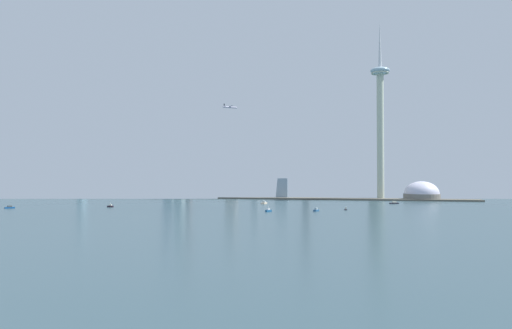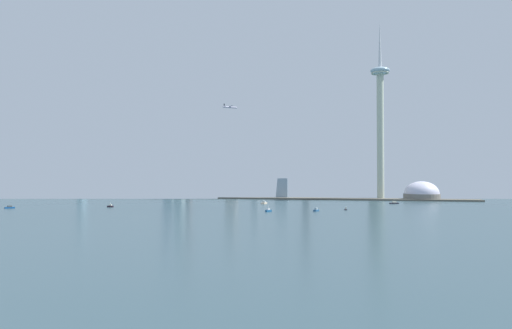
{
  "view_description": "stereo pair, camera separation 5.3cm",
  "coord_description": "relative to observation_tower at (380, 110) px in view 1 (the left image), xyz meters",
  "views": [
    {
      "loc": [
        276.58,
        -541.88,
        49.37
      ],
      "look_at": [
        52.58,
        426.07,
        71.75
      ],
      "focal_mm": 33.53,
      "sensor_mm": 36.0,
      "label": 1
    },
    {
      "loc": [
        276.63,
        -541.87,
        49.37
      ],
      "look_at": [
        52.58,
        426.07,
        71.75
      ],
      "focal_mm": 33.53,
      "sensor_mm": 36.0,
      "label": 2
    }
  ],
  "objects": [
    {
      "name": "skyscraper_1",
      "position": [
        -160.51,
        74.49,
        -97.35
      ],
      "size": [
        14.86,
        18.07,
        169.93
      ],
      "color": "slate",
      "rests_on": "ground"
    },
    {
      "name": "skyscraper_3",
      "position": [
        -317.86,
        15.88,
        -133.92
      ],
      "size": [
        21.02,
        27.91,
        103.79
      ],
      "color": "#A59A93",
      "rests_on": "ground"
    },
    {
      "name": "boat_3",
      "position": [
        -546.4,
        -385.61,
        -180.8
      ],
      "size": [
        12.04,
        13.56,
        4.15
      ],
      "rotation": [
        0.0,
        0.0,
        4.05
      ],
      "color": "navy",
      "rests_on": "ground"
    },
    {
      "name": "skyscraper_9",
      "position": [
        -501.77,
        94.14,
        -97.06
      ],
      "size": [
        16.21,
        25.3,
        170.52
      ],
      "color": "#A3ABC9",
      "rests_on": "ground"
    },
    {
      "name": "boat_0",
      "position": [
        -56.9,
        -306.21,
        -180.9
      ],
      "size": [
        4.2,
        7.83,
        3.94
      ],
      "rotation": [
        0.0,
        0.0,
        4.97
      ],
      "color": "black",
      "rests_on": "ground"
    },
    {
      "name": "observation_tower",
      "position": [
        0.0,
        0.0,
        0.0
      ],
      "size": [
        38.83,
        38.83,
        366.25
      ],
      "color": "beige",
      "rests_on": "ground"
    },
    {
      "name": "boat_6",
      "position": [
        -157.67,
        -361.95,
        -180.61
      ],
      "size": [
        8.02,
        9.87,
        8.05
      ],
      "rotation": [
        0.0,
        0.0,
        1.01
      ],
      "color": "#195284",
      "rests_on": "ground"
    },
    {
      "name": "skyscraper_5",
      "position": [
        -201.85,
        -1.76,
        -159.43
      ],
      "size": [
        26.49,
        20.01,
        50.23
      ],
      "color": "#90A6B9",
      "rests_on": "ground"
    },
    {
      "name": "skyscraper_7",
      "position": [
        -710.05,
        51.97,
        -127.3
      ],
      "size": [
        13.04,
        23.24,
        115.65
      ],
      "color": "#8EAEC0",
      "rests_on": "ground"
    },
    {
      "name": "airplane",
      "position": [
        -300.92,
        -53.48,
        7.35
      ],
      "size": [
        27.77,
        28.58,
        8.49
      ],
      "rotation": [
        0.0,
        0.0,
        0.66
      ],
      "color": "#B4B0CA"
    },
    {
      "name": "boat_2",
      "position": [
        -414.45,
        -327.09,
        -180.66
      ],
      "size": [
        9.59,
        3.42,
        8.22
      ],
      "rotation": [
        0.0,
        0.0,
        6.27
      ],
      "color": "black",
      "rests_on": "ground"
    },
    {
      "name": "skyscraper_8",
      "position": [
        -453.0,
        -8.54,
        -146.02
      ],
      "size": [
        14.5,
        26.15,
        77.89
      ],
      "color": "#89A2B3",
      "rests_on": "ground"
    },
    {
      "name": "boat_1",
      "position": [
        -95.37,
        -339.41,
        -180.55
      ],
      "size": [
        7.55,
        11.13,
        4.89
      ],
      "rotation": [
        0.0,
        0.0,
        4.35
      ],
      "color": "#22507C",
      "rests_on": "ground"
    },
    {
      "name": "boat_5",
      "position": [
        18.53,
        -137.53,
        -180.71
      ],
      "size": [
        16.48,
        11.95,
        9.63
      ],
      "rotation": [
        0.0,
        0.0,
        3.59
      ],
      "color": "#23212D",
      "rests_on": "ground"
    },
    {
      "name": "boat_4",
      "position": [
        -200.86,
        -188.87,
        -180.55
      ],
      "size": [
        7.82,
        17.77,
        9.82
      ],
      "rotation": [
        0.0,
        0.0,
        4.65
      ],
      "color": "beige",
      "rests_on": "ground"
    },
    {
      "name": "skyscraper_2",
      "position": [
        -434.45,
        43.27,
        -98.99
      ],
      "size": [
        23.9,
        18.77,
        166.65
      ],
      "color": "slate",
      "rests_on": "ground"
    },
    {
      "name": "ground_plane",
      "position": [
        -304.64,
        -454.71,
        -182.32
      ],
      "size": [
        6000.0,
        6000.0,
        0.0
      ],
      "primitive_type": "plane",
      "color": "#2F4750"
    },
    {
      "name": "waterfront_pier",
      "position": [
        -304.64,
        -18.47,
        -180.72
      ],
      "size": [
        981.14,
        41.27,
        3.18
      ],
      "primitive_type": "cube",
      "color": "#57544A",
      "rests_on": "ground"
    },
    {
      "name": "stadium_dome",
      "position": [
        78.9,
        2.33,
        -171.03
      ],
      "size": [
        70.76,
        70.76,
        49.51
      ],
      "color": "slate",
      "rests_on": "ground"
    },
    {
      "name": "skyscraper_6",
      "position": [
        -265.63,
        23.35,
        -145.49
      ],
      "size": [
        15.03,
        16.44,
        96.94
      ],
      "color": "#B2BAC5",
      "rests_on": "ground"
    },
    {
      "name": "skyscraper_0",
      "position": [
        -11.55,
        62.26,
        -110.51
      ],
      "size": [
        23.38,
        25.64,
        143.62
      ],
      "color": "slate",
      "rests_on": "ground"
    },
    {
      "name": "skyscraper_4",
      "position": [
        -423.95,
        -22.13,
        -119.82
      ],
      "size": [
        18.15,
        23.78,
        125.0
      ],
      "color": "#92A9AF",
      "rests_on": "ground"
    }
  ]
}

